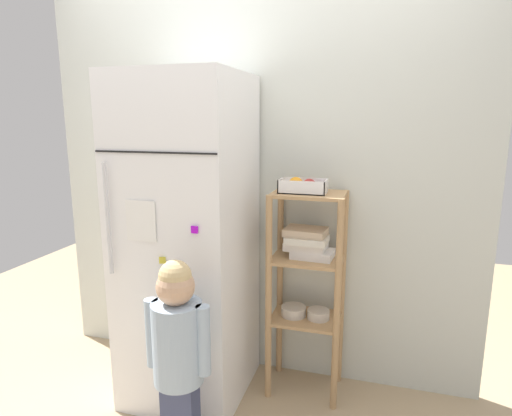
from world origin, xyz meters
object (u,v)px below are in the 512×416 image
Objects in this scene: child_standing at (178,342)px; fruit_bin at (302,186)px; refrigerator at (188,241)px; pantry_shelf_unit at (307,270)px.

child_standing is 1.01m from fruit_bin.
child_standing is 3.87× the size of fruit_bin.
refrigerator is 0.70m from fruit_bin.
refrigerator is 0.68m from pantry_shelf_unit.
child_standing is 0.84m from pantry_shelf_unit.
refrigerator is at bearing -164.45° from pantry_shelf_unit.
fruit_bin is at bearing 57.22° from child_standing.
child_standing is at bearing -70.73° from refrigerator.
refrigerator reaches higher than child_standing.
pantry_shelf_unit is 4.69× the size of fruit_bin.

